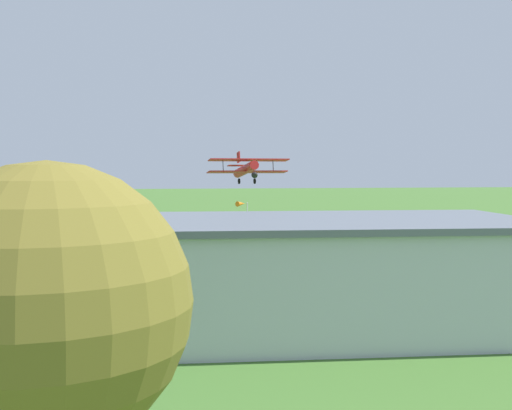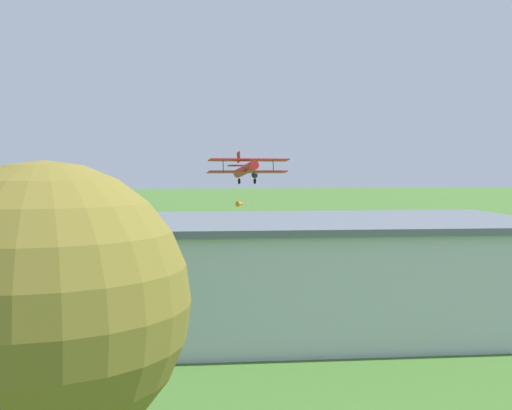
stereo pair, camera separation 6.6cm
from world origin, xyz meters
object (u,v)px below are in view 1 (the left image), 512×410
at_px(biplane, 246,169).
at_px(hangar, 299,273).
at_px(windsock, 242,207).
at_px(person_crossing_taxiway, 113,272).
at_px(tree_by_windsock, 49,306).
at_px(car_red, 52,284).
at_px(person_at_fence_line, 341,266).
at_px(person_walking_on_apron, 266,269).

bearing_deg(biplane, hangar, 86.88).
xyz_separation_m(biplane, windsock, (0.96, 3.29, -4.25)).
relative_size(person_crossing_taxiway, tree_by_windsock, 0.19).
xyz_separation_m(car_red, person_at_fence_line, (-22.17, -4.60, 0.07)).
bearing_deg(car_red, tree_by_windsock, 99.78).
bearing_deg(person_crossing_taxiway, person_walking_on_apron, 178.95).
bearing_deg(person_at_fence_line, person_crossing_taxiway, 1.26).
distance_m(person_at_fence_line, person_crossing_taxiway, 18.31).
relative_size(person_at_fence_line, person_crossing_taxiway, 1.02).
bearing_deg(biplane, car_red, 57.86).
distance_m(hangar, windsock, 35.33).
bearing_deg(car_red, windsock, -123.97).
height_order(person_crossing_taxiway, person_walking_on_apron, person_walking_on_apron).
height_order(tree_by_windsock, windsock, tree_by_windsock).
height_order(car_red, person_at_fence_line, person_at_fence_line).
xyz_separation_m(hangar, biplane, (-2.10, -38.57, 5.78)).
bearing_deg(biplane, person_walking_on_apron, 86.26).
relative_size(car_red, person_crossing_taxiway, 2.55).
distance_m(hangar, person_crossing_taxiway, 19.08).
bearing_deg(person_walking_on_apron, person_crossing_taxiway, -1.05).
xyz_separation_m(car_red, tree_by_windsock, (-5.38, 31.23, 5.16)).
relative_size(hangar, windsock, 5.12).
bearing_deg(hangar, tree_by_windsock, 64.05).
bearing_deg(person_at_fence_line, person_walking_on_apron, 5.58).
height_order(hangar, person_crossing_taxiway, hangar).
bearing_deg(person_crossing_taxiway, hangar, 126.94).
relative_size(person_walking_on_apron, windsock, 0.33).
bearing_deg(windsock, person_walking_on_apron, 88.35).
distance_m(person_crossing_taxiway, windsock, 24.01).
xyz_separation_m(biplane, person_crossing_taxiway, (13.49, 23.42, -7.98)).
relative_size(hangar, person_crossing_taxiway, 15.70).
relative_size(hangar, biplane, 2.75).
bearing_deg(person_walking_on_apron, car_red, 14.13).
xyz_separation_m(biplane, person_walking_on_apron, (1.54, 23.64, -7.97)).
height_order(car_red, person_crossing_taxiway, person_crossing_taxiway).
xyz_separation_m(hangar, windsock, (-1.14, -35.28, 1.53)).
bearing_deg(hangar, person_walking_on_apron, -92.13).
bearing_deg(windsock, tree_by_windsock, 78.79).
bearing_deg(person_at_fence_line, biplane, -78.18).
distance_m(tree_by_windsock, windsock, 56.66).
bearing_deg(tree_by_windsock, windsock, -101.21).
bearing_deg(person_walking_on_apron, windsock, -91.65).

